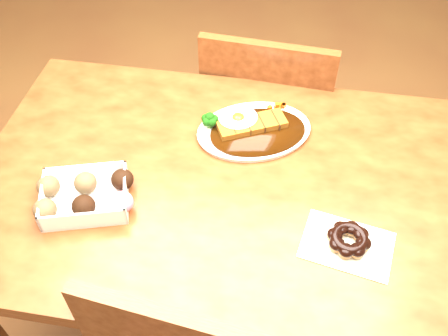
% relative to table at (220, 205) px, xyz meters
% --- Properties ---
extents(ground, '(6.00, 6.00, 0.00)m').
position_rel_table_xyz_m(ground, '(0.00, 0.00, -0.65)').
color(ground, brown).
rests_on(ground, ground).
extents(table, '(1.20, 0.80, 0.75)m').
position_rel_table_xyz_m(table, '(0.00, 0.00, 0.00)').
color(table, '#47210E').
rests_on(table, ground).
extents(chair_far, '(0.45, 0.45, 0.87)m').
position_rel_table_xyz_m(chair_far, '(0.07, 0.53, -0.17)').
color(chair_far, '#47210E').
rests_on(chair_far, ground).
extents(katsu_curry_plate, '(0.35, 0.31, 0.06)m').
position_rel_table_xyz_m(katsu_curry_plate, '(0.05, 0.18, 0.11)').
color(katsu_curry_plate, white).
rests_on(katsu_curry_plate, table).
extents(donut_box, '(0.24, 0.20, 0.05)m').
position_rel_table_xyz_m(donut_box, '(-0.29, -0.12, 0.13)').
color(donut_box, white).
rests_on(donut_box, table).
extents(pon_de_ring, '(0.21, 0.17, 0.04)m').
position_rel_table_xyz_m(pon_de_ring, '(0.30, -0.14, 0.12)').
color(pon_de_ring, silver).
rests_on(pon_de_ring, table).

